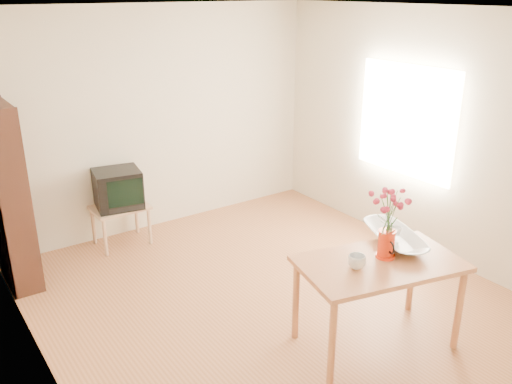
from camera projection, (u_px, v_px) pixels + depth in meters
room at (278, 168)px, 4.64m from camera, size 4.50×4.50×4.50m
table at (379, 272)px, 4.26m from camera, size 1.40×0.99×0.75m
tv_stand at (120, 212)px, 6.08m from camera, size 0.60×0.45×0.46m
bookshelf at (9, 203)px, 5.14m from camera, size 0.28×0.70×1.80m
pitcher at (386, 245)px, 4.26m from camera, size 0.15×0.22×0.23m
flowers at (389, 210)px, 4.15m from camera, size 0.26×0.26×0.38m
mug at (357, 262)px, 4.11m from camera, size 0.19×0.19×0.11m
bowl at (397, 216)px, 4.47m from camera, size 0.65×0.65×0.48m
teacup_a at (393, 222)px, 4.47m from camera, size 0.08×0.08×0.07m
teacup_b at (398, 219)px, 4.53m from camera, size 0.08×0.08×0.06m
television at (117, 188)px, 5.99m from camera, size 0.56×0.53×0.42m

